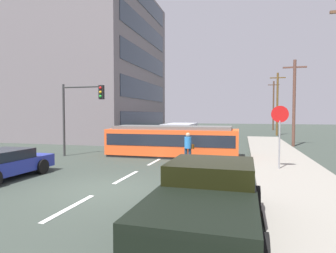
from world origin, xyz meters
TOP-DOWN VIEW (x-y plane):
  - ground_plane at (0.00, 10.00)m, footprint 120.00×120.00m
  - sidewalk_curb_right at (6.80, 6.00)m, footprint 3.20×36.00m
  - lane_stripe_0 at (0.00, -2.00)m, footprint 0.16×2.40m
  - lane_stripe_1 at (0.00, 2.00)m, footprint 0.16×2.40m
  - lane_stripe_2 at (0.00, 6.00)m, footprint 0.16×2.40m
  - lane_stripe_3 at (0.00, 14.06)m, footprint 0.16×2.40m
  - lane_stripe_4 at (0.00, 20.06)m, footprint 0.16×2.40m
  - corner_building at (-14.27, 19.92)m, footprint 17.76×15.46m
  - streetcar_tram at (0.48, 8.06)m, footprint 8.02×2.64m
  - city_bus at (-0.83, 16.34)m, footprint 2.66×5.54m
  - pedestrian_crossing at (1.93, 5.61)m, footprint 0.51×0.36m
  - pickup_truck_parked at (3.99, -2.82)m, footprint 2.33×5.03m
  - parked_sedan_near at (-4.80, 0.40)m, footprint 2.10×4.20m
  - stop_sign at (6.32, 4.85)m, footprint 0.76×0.07m
  - traffic_light_mast at (-5.01, 6.56)m, footprint 2.84×0.33m
  - utility_pole_mid at (8.70, 15.95)m, footprint 1.80×0.24m
  - utility_pole_far at (8.74, 27.90)m, footprint 1.80×0.24m
  - utility_pole_distant at (9.51, 40.36)m, footprint 1.80×0.24m

SIDE VIEW (x-z plane):
  - ground_plane at x=0.00m, z-range 0.00..0.00m
  - lane_stripe_0 at x=0.00m, z-range 0.00..0.01m
  - lane_stripe_1 at x=0.00m, z-range 0.00..0.01m
  - lane_stripe_2 at x=0.00m, z-range 0.00..0.01m
  - lane_stripe_3 at x=0.00m, z-range 0.00..0.01m
  - lane_stripe_4 at x=0.00m, z-range 0.00..0.01m
  - sidewalk_curb_right at x=6.80m, z-range 0.00..0.14m
  - parked_sedan_near at x=-4.80m, z-range 0.03..1.22m
  - pickup_truck_parked at x=3.99m, z-range 0.02..1.57m
  - pedestrian_crossing at x=1.93m, z-range 0.11..1.78m
  - streetcar_tram at x=0.48m, z-range 0.03..1.94m
  - city_bus at x=-0.83m, z-range 0.13..1.90m
  - stop_sign at x=6.32m, z-range 0.75..3.63m
  - traffic_light_mast at x=-5.01m, z-range 0.93..5.43m
  - utility_pole_mid at x=8.70m, z-range 0.18..7.19m
  - utility_pole_far at x=8.74m, z-range 0.18..7.82m
  - utility_pole_distant at x=9.51m, z-range 0.18..8.18m
  - corner_building at x=-14.27m, z-range 0.00..16.00m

